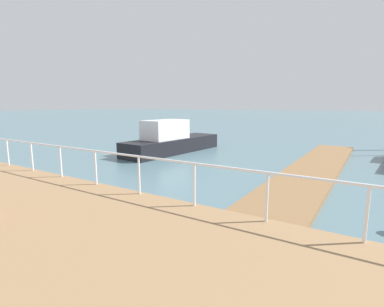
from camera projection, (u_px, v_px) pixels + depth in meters
name	position (u px, v px, depth m)	size (l,w,h in m)	color
ground_plane	(99.00, 166.00, 13.59)	(300.00, 300.00, 0.00)	slate
floating_dock	(314.00, 169.00, 12.47)	(15.54, 2.00, 0.18)	olive
boardwalk_railing	(314.00, 189.00, 5.48)	(0.06, 26.89, 1.08)	white
moored_boat_1	(171.00, 141.00, 17.27)	(7.19, 2.37, 1.97)	black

